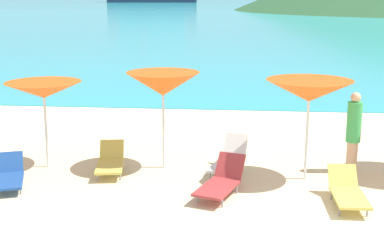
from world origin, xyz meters
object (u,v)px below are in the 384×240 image
at_px(lounge_chair_2, 348,191).
at_px(lounge_chair_6, 110,161).
at_px(umbrella_3, 163,84).
at_px(lounge_chair_1, 221,181).
at_px(lounge_chair_0, 9,175).
at_px(lounge_chair_4, 229,159).
at_px(beachgoer_0, 354,130).
at_px(umbrella_4, 309,91).
at_px(umbrella_2, 44,90).

xyz_separation_m(lounge_chair_2, lounge_chair_6, (-5.13, 1.48, -0.00)).
height_order(umbrella_3, lounge_chair_1, umbrella_3).
distance_m(lounge_chair_0, lounge_chair_4, 4.90).
height_order(lounge_chair_2, beachgoer_0, beachgoer_0).
relative_size(umbrella_4, lounge_chair_6, 1.43).
xyz_separation_m(umbrella_2, lounge_chair_2, (6.74, -1.77, -1.59)).
relative_size(umbrella_2, lounge_chair_1, 1.25).
distance_m(umbrella_2, lounge_chair_0, 2.19).
xyz_separation_m(lounge_chair_6, beachgoer_0, (5.59, 0.62, 0.73)).
height_order(lounge_chair_0, lounge_chair_4, lounge_chair_4).
relative_size(umbrella_2, beachgoer_0, 1.10).
xyz_separation_m(lounge_chair_1, beachgoer_0, (2.96, 1.84, 0.70)).
height_order(umbrella_3, beachgoer_0, umbrella_3).
relative_size(umbrella_3, lounge_chair_4, 1.40).
height_order(lounge_chair_2, lounge_chair_6, lounge_chair_2).
distance_m(umbrella_2, lounge_chair_1, 4.76).
relative_size(umbrella_4, lounge_chair_1, 1.36).
distance_m(lounge_chair_2, lounge_chair_6, 5.34).
bearing_deg(lounge_chair_2, lounge_chair_0, 175.93).
bearing_deg(lounge_chair_4, umbrella_2, -165.16).
distance_m(umbrella_2, umbrella_3, 2.81).
distance_m(umbrella_4, beachgoer_0, 1.64).
bearing_deg(lounge_chair_0, lounge_chair_4, -3.21).
bearing_deg(lounge_chair_4, umbrella_4, 5.41).
distance_m(umbrella_3, lounge_chair_6, 2.17).
distance_m(umbrella_3, umbrella_4, 3.31).
xyz_separation_m(umbrella_4, lounge_chair_1, (-1.83, -1.20, -1.70)).
xyz_separation_m(umbrella_3, lounge_chair_1, (1.44, -1.69, -1.72)).
xyz_separation_m(umbrella_3, lounge_chair_2, (3.94, -1.95, -1.75)).
distance_m(lounge_chair_0, lounge_chair_6, 2.25).
xyz_separation_m(umbrella_2, lounge_chair_1, (4.24, -1.50, -1.56)).
distance_m(lounge_chair_4, lounge_chair_6, 2.76).
bearing_deg(umbrella_3, lounge_chair_1, -49.42).
bearing_deg(umbrella_3, umbrella_4, -8.47).
xyz_separation_m(lounge_chair_2, beachgoer_0, (0.46, 2.10, 0.73)).
distance_m(lounge_chair_0, lounge_chair_2, 7.07).
bearing_deg(umbrella_3, lounge_chair_2, -26.35).
height_order(lounge_chair_2, lounge_chair_4, lounge_chair_4).
relative_size(lounge_chair_6, beachgoer_0, 0.84).
bearing_deg(lounge_chair_6, lounge_chair_0, -159.03).
bearing_deg(beachgoer_0, lounge_chair_1, -163.69).
xyz_separation_m(umbrella_3, umbrella_4, (3.28, -0.49, -0.02)).
relative_size(umbrella_3, beachgoer_0, 1.22).
distance_m(umbrella_2, lounge_chair_4, 4.62).
height_order(lounge_chair_4, beachgoer_0, beachgoer_0).
xyz_separation_m(lounge_chair_1, lounge_chair_4, (0.12, 1.49, 0.02)).
bearing_deg(beachgoer_0, lounge_chair_2, -117.91).
bearing_deg(lounge_chair_1, umbrella_2, 179.13).
bearing_deg(lounge_chair_4, lounge_chair_6, -159.21).
bearing_deg(umbrella_2, lounge_chair_6, -10.25).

